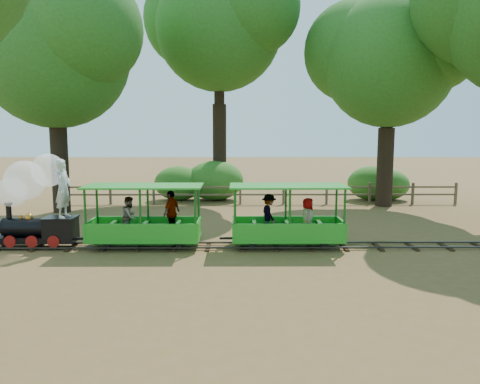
{
  "coord_description": "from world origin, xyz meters",
  "views": [
    {
      "loc": [
        -1.14,
        -13.39,
        3.45
      ],
      "look_at": [
        -1.06,
        0.5,
        1.58
      ],
      "focal_mm": 35.0,
      "sensor_mm": 36.0,
      "label": 1
    }
  ],
  "objects_px": {
    "locomotive": "(34,194)",
    "fence": "(262,192)",
    "carriage_front": "(147,221)",
    "carriage_rear": "(286,221)"
  },
  "relations": [
    {
      "from": "locomotive",
      "to": "carriage_rear",
      "type": "xyz_separation_m",
      "value": [
        7.33,
        -0.02,
        -0.82
      ]
    },
    {
      "from": "locomotive",
      "to": "carriage_front",
      "type": "relative_size",
      "value": 0.83
    },
    {
      "from": "carriage_rear",
      "to": "fence",
      "type": "xyz_separation_m",
      "value": [
        -0.28,
        7.96,
        -0.19
      ]
    },
    {
      "from": "fence",
      "to": "locomotive",
      "type": "bearing_deg",
      "value": -131.58
    },
    {
      "from": "locomotive",
      "to": "fence",
      "type": "relative_size",
      "value": 0.15
    },
    {
      "from": "locomotive",
      "to": "carriage_rear",
      "type": "height_order",
      "value": "locomotive"
    },
    {
      "from": "carriage_front",
      "to": "fence",
      "type": "bearing_deg",
      "value": 64.79
    },
    {
      "from": "carriage_front",
      "to": "fence",
      "type": "distance_m",
      "value": 8.84
    },
    {
      "from": "locomotive",
      "to": "carriage_front",
      "type": "height_order",
      "value": "locomotive"
    },
    {
      "from": "locomotive",
      "to": "carriage_front",
      "type": "xyz_separation_m",
      "value": [
        3.28,
        -0.06,
        -0.81
      ]
    }
  ]
}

